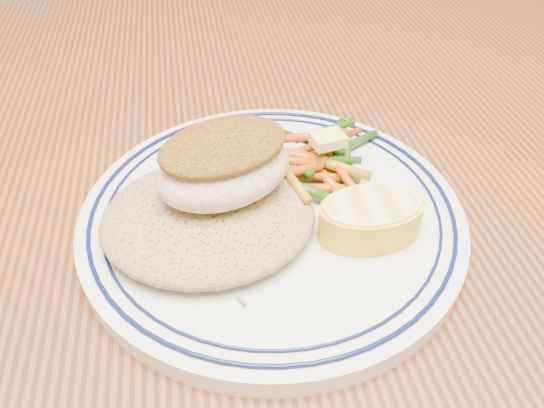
{
  "coord_description": "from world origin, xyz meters",
  "views": [
    {
      "loc": [
        -0.07,
        -0.31,
        1.01
      ],
      "look_at": [
        -0.02,
        -0.03,
        0.77
      ],
      "focal_mm": 35.0,
      "sensor_mm": 36.0,
      "label": 1
    }
  ],
  "objects_px": {
    "fish_fillet": "(224,164)",
    "vegetable_pile": "(319,162)",
    "dining_table": "(289,276)",
    "rice_pilaf": "(208,213)",
    "plate": "(272,215)",
    "lemon_wedge": "(371,217)"
  },
  "relations": [
    {
      "from": "vegetable_pile",
      "to": "lemon_wedge",
      "type": "height_order",
      "value": "same"
    },
    {
      "from": "dining_table",
      "to": "lemon_wedge",
      "type": "relative_size",
      "value": 20.56
    },
    {
      "from": "plate",
      "to": "vegetable_pile",
      "type": "xyz_separation_m",
      "value": [
        0.04,
        0.03,
        0.02
      ]
    },
    {
      "from": "dining_table",
      "to": "rice_pilaf",
      "type": "distance_m",
      "value": 0.15
    },
    {
      "from": "dining_table",
      "to": "fish_fillet",
      "type": "distance_m",
      "value": 0.17
    },
    {
      "from": "fish_fillet",
      "to": "lemon_wedge",
      "type": "relative_size",
      "value": 1.49
    },
    {
      "from": "dining_table",
      "to": "vegetable_pile",
      "type": "xyz_separation_m",
      "value": [
        0.02,
        -0.0,
        0.12
      ]
    },
    {
      "from": "rice_pilaf",
      "to": "vegetable_pile",
      "type": "bearing_deg",
      "value": 26.58
    },
    {
      "from": "fish_fillet",
      "to": "lemon_wedge",
      "type": "distance_m",
      "value": 0.1
    },
    {
      "from": "plate",
      "to": "rice_pilaf",
      "type": "distance_m",
      "value": 0.05
    },
    {
      "from": "fish_fillet",
      "to": "lemon_wedge",
      "type": "height_order",
      "value": "fish_fillet"
    },
    {
      "from": "rice_pilaf",
      "to": "fish_fillet",
      "type": "xyz_separation_m",
      "value": [
        0.01,
        0.01,
        0.03
      ]
    },
    {
      "from": "plate",
      "to": "lemon_wedge",
      "type": "relative_size",
      "value": 3.7
    },
    {
      "from": "plate",
      "to": "vegetable_pile",
      "type": "relative_size",
      "value": 2.41
    },
    {
      "from": "fish_fillet",
      "to": "vegetable_pile",
      "type": "xyz_separation_m",
      "value": [
        0.07,
        0.03,
        -0.03
      ]
    },
    {
      "from": "dining_table",
      "to": "rice_pilaf",
      "type": "bearing_deg",
      "value": -146.76
    },
    {
      "from": "dining_table",
      "to": "vegetable_pile",
      "type": "distance_m",
      "value": 0.13
    },
    {
      "from": "rice_pilaf",
      "to": "lemon_wedge",
      "type": "bearing_deg",
      "value": -12.55
    },
    {
      "from": "rice_pilaf",
      "to": "vegetable_pile",
      "type": "height_order",
      "value": "same"
    },
    {
      "from": "dining_table",
      "to": "fish_fillet",
      "type": "xyz_separation_m",
      "value": [
        -0.05,
        -0.03,
        0.16
      ]
    },
    {
      "from": "lemon_wedge",
      "to": "dining_table",
      "type": "bearing_deg",
      "value": 120.07
    },
    {
      "from": "dining_table",
      "to": "rice_pilaf",
      "type": "xyz_separation_m",
      "value": [
        -0.07,
        -0.04,
        0.13
      ]
    }
  ]
}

